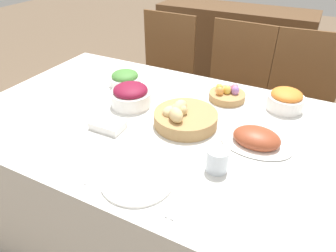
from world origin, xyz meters
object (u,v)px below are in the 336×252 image
chair_far_right (297,108)px  bread_basket (184,117)px  sideboard (230,56)px  drinking_cup (217,160)px  fork (102,166)px  butter_dish (108,125)px  chair_far_left (162,78)px  green_salad_bowl (125,79)px  spoon (187,198)px  knife (178,194)px  beet_salad_bowl (131,95)px  egg_basket (227,94)px  carrot_bowl (286,100)px  chair_far_center (231,93)px  ham_platter (256,139)px  dinner_plate (138,179)px

chair_far_right → bread_basket: size_ratio=3.61×
sideboard → drinking_cup: sideboard is taller
fork → butter_dish: 0.24m
chair_far_left → bread_basket: bearing=-54.2°
chair_far_left → chair_far_right: same height
green_salad_bowl → drinking_cup: 0.78m
spoon → bread_basket: bearing=118.9°
green_salad_bowl → drinking_cup: (0.66, -0.42, 0.00)m
bread_basket → knife: bearing=-68.0°
green_salad_bowl → beet_salad_bowl: size_ratio=0.87×
egg_basket → carrot_bowl: bearing=6.6°
chair_far_left → chair_far_center: 0.55m
chair_far_left → beet_salad_bowl: chair_far_left is taller
green_salad_bowl → knife: size_ratio=0.83×
chair_far_left → sideboard: (0.27, 0.90, -0.08)m
egg_basket → ham_platter: size_ratio=0.62×
sideboard → ham_platter: sideboard is taller
fork → drinking_cup: 0.41m
ham_platter → dinner_plate: size_ratio=1.11×
chair_far_left → ham_platter: chair_far_left is taller
butter_dish → bread_basket: bearing=32.4°
knife → butter_dish: size_ratio=1.41×
green_salad_bowl → butter_dish: green_salad_bowl is taller
beet_salad_bowl → drinking_cup: bearing=-26.1°
fork → chair_far_left: bearing=105.6°
beet_salad_bowl → knife: size_ratio=0.96×
ham_platter → butter_dish: 0.61m
chair_far_right → carrot_bowl: 0.60m
chair_far_center → sideboard: size_ratio=0.71×
chair_far_right → bread_basket: 0.99m
carrot_bowl → fork: 0.88m
carrot_bowl → ham_platter: bearing=-98.8°
green_salad_bowl → chair_far_right: bearing=37.1°
bread_basket → fork: bearing=-111.4°
bread_basket → spoon: bearing=-64.2°
ham_platter → knife: bearing=-112.3°
bread_basket → beet_salad_bowl: (-0.29, 0.04, 0.01)m
bread_basket → green_salad_bowl: (-0.44, 0.21, 0.00)m
sideboard → butter_dish: 1.96m
beet_salad_bowl → drinking_cup: 0.57m
beet_salad_bowl → butter_dish: size_ratio=1.36×
carrot_bowl → dinner_plate: (-0.36, -0.72, -0.04)m
butter_dish → drinking_cup: bearing=-4.1°
chair_far_left → beet_salad_bowl: size_ratio=5.16×
carrot_bowl → spoon: 0.74m
egg_basket → beet_salad_bowl: beet_salad_bowl is taller
chair_far_right → knife: 1.29m
chair_far_left → chair_far_center: bearing=2.3°
chair_far_center → chair_far_right: bearing=3.4°
ham_platter → carrot_bowl: bearing=81.2°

